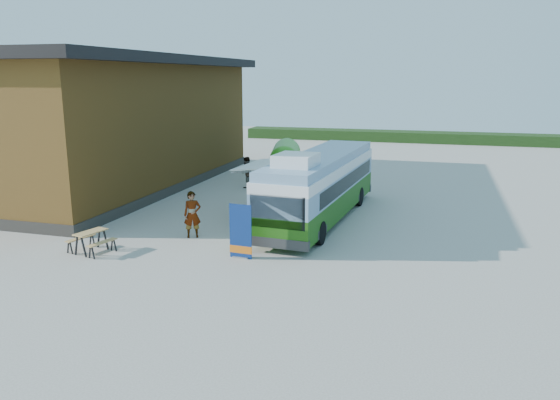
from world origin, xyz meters
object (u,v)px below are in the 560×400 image
(slurry_tanker, at_px, (286,157))
(picnic_table, at_px, (91,237))
(person_a, at_px, (192,215))
(bus, at_px, (321,184))
(banner, at_px, (241,236))
(person_b, at_px, (246,172))

(slurry_tanker, bearing_deg, picnic_table, -112.61)
(picnic_table, height_order, person_a, person_a)
(picnic_table, height_order, slurry_tanker, slurry_tanker)
(bus, bearing_deg, slurry_tanker, 118.27)
(bus, distance_m, picnic_table, 10.03)
(banner, xyz_separation_m, picnic_table, (-5.51, -0.92, -0.21))
(bus, xyz_separation_m, picnic_table, (-7.10, -7.01, -1.05))
(bus, relative_size, person_a, 6.03)
(person_a, height_order, slurry_tanker, slurry_tanker)
(picnic_table, bearing_deg, bus, 58.18)
(slurry_tanker, bearing_deg, person_b, -121.53)
(bus, height_order, person_b, bus)
(banner, relative_size, slurry_tanker, 0.32)
(picnic_table, distance_m, person_a, 3.96)
(person_b, bearing_deg, bus, 59.11)
(banner, xyz_separation_m, person_a, (-2.76, 1.91, 0.13))
(bus, xyz_separation_m, person_a, (-4.34, -4.18, -0.70))
(bus, relative_size, slurry_tanker, 1.86)
(person_a, distance_m, slurry_tanker, 14.04)
(picnic_table, bearing_deg, person_a, 59.29)
(bus, bearing_deg, picnic_table, -131.13)
(banner, distance_m, person_a, 3.36)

